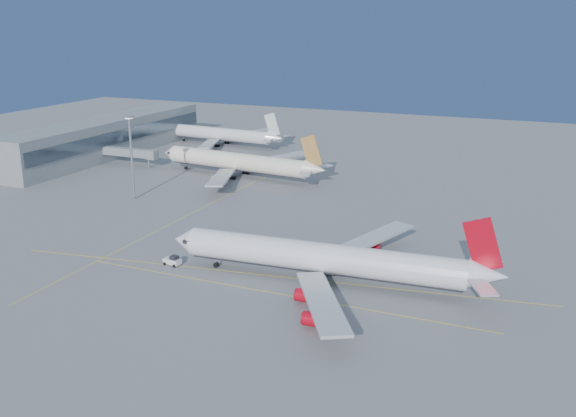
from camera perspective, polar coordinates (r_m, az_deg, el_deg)
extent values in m
plane|color=slate|center=(145.76, -0.76, -5.14)|extent=(500.00, 500.00, 0.00)
cube|color=gray|center=(273.35, -15.76, 6.13)|extent=(18.00, 110.00, 15.00)
cube|color=#3F4C59|center=(267.45, -14.24, 6.36)|extent=(0.40, 107.80, 5.00)
cube|color=gray|center=(251.52, -14.00, 4.87)|extent=(22.00, 3.00, 3.00)
cylinder|color=gray|center=(246.77, -12.28, 4.15)|extent=(0.70, 0.70, 5.20)
cube|color=gray|center=(245.10, -11.93, 4.71)|extent=(3.20, 3.60, 3.40)
cube|color=yellow|center=(132.09, -1.26, -7.51)|extent=(90.00, 0.18, 0.02)
cube|color=yellow|center=(140.70, -1.76, -5.96)|extent=(118.86, 16.88, 0.02)
cube|color=yellow|center=(188.68, -8.16, -0.22)|extent=(0.18, 140.00, 0.02)
cylinder|color=white|center=(135.48, 2.96, -4.35)|extent=(60.40, 10.04, 6.23)
cone|color=white|center=(147.46, -9.20, -2.79)|extent=(5.22, 6.52, 6.23)
cone|color=white|center=(130.38, 17.41, -5.67)|extent=(7.88, 6.38, 5.92)
cube|color=black|center=(146.31, -8.51, -2.64)|extent=(2.09, 6.01, 0.75)
cube|color=#B7B7BC|center=(119.29, 3.02, -8.24)|extent=(20.21, 29.80, 0.59)
cube|color=#B7B7BC|center=(150.66, 6.86, -2.96)|extent=(16.95, 30.90, 0.59)
cube|color=#AF0717|center=(128.35, 16.92, -3.11)|extent=(8.27, 1.01, 11.36)
cylinder|color=gray|center=(145.31, -6.43, -4.55)|extent=(0.26, 0.26, 2.47)
cylinder|color=black|center=(145.76, -6.42, -5.00)|extent=(1.23, 0.83, 1.18)
cylinder|color=gray|center=(132.68, 2.83, -6.56)|extent=(0.34, 0.34, 2.47)
cylinder|color=black|center=(133.17, 2.82, -7.05)|extent=(1.24, 1.04, 1.18)
cylinder|color=gray|center=(140.51, 3.88, -5.23)|extent=(0.34, 0.34, 2.47)
cylinder|color=black|center=(140.97, 3.87, -5.69)|extent=(1.24, 1.04, 1.18)
cylinder|color=#AF0717|center=(126.16, 1.85, -7.80)|extent=(5.31, 3.01, 2.68)
cylinder|color=#AF0717|center=(116.87, 2.57, -9.88)|extent=(5.31, 3.01, 2.68)
cylinder|color=#AF0717|center=(147.18, 4.69, -4.20)|extent=(5.31, 3.01, 2.68)
cylinder|color=#AF0717|center=(154.73, 7.23, -3.23)|extent=(5.31, 3.01, 2.68)
cylinder|color=white|center=(227.76, -4.61, 4.20)|extent=(55.59, 11.76, 6.06)
cone|color=white|center=(245.42, -10.45, 4.87)|extent=(5.39, 6.52, 6.06)
cone|color=white|center=(212.11, 2.46, 3.50)|extent=(8.00, 6.50, 5.75)
cube|color=black|center=(244.03, -10.10, 4.98)|extent=(2.29, 5.90, 0.74)
cube|color=#B7B7BC|center=(211.90, -5.95, 2.77)|extent=(15.34, 29.83, 0.58)
cube|color=#B7B7BC|center=(239.22, -1.34, 4.44)|extent=(20.39, 28.15, 0.58)
cube|color=#BB7F46|center=(211.56, 2.10, 5.11)|extent=(8.18, 1.32, 11.24)
cylinder|color=gray|center=(241.65, -9.07, 3.87)|extent=(0.26, 0.26, 2.44)
cylinder|color=black|center=(241.91, -9.05, 3.59)|extent=(1.24, 0.86, 1.17)
cylinder|color=gray|center=(224.51, -4.97, 3.05)|extent=(0.34, 0.34, 2.44)
cylinder|color=black|center=(224.80, -4.96, 2.75)|extent=(1.26, 1.07, 1.17)
cylinder|color=gray|center=(231.48, -3.77, 3.49)|extent=(0.34, 0.34, 2.44)
cylinder|color=black|center=(231.76, -3.77, 3.20)|extent=(1.26, 1.07, 1.17)
cylinder|color=#B7B7BC|center=(216.45, -6.14, 2.51)|extent=(5.35, 3.17, 2.66)
cylinder|color=#B7B7BC|center=(238.70, -2.34, 3.91)|extent=(5.35, 3.17, 2.66)
cylinder|color=white|center=(286.52, -6.07, 6.61)|extent=(49.52, 9.73, 5.51)
cone|color=white|center=(302.25, -10.30, 6.95)|extent=(4.89, 5.87, 5.51)
cone|color=white|center=(271.80, -1.14, 6.29)|extent=(7.32, 5.81, 5.24)
cube|color=black|center=(301.01, -10.03, 7.04)|extent=(2.02, 5.35, 0.69)
cube|color=#B7B7BC|center=(272.19, -7.04, 5.73)|extent=(14.29, 26.63, 0.54)
cube|color=#B7B7BC|center=(296.67, -3.70, 6.71)|extent=(18.02, 25.41, 0.54)
cube|color=silver|center=(271.60, -1.42, 7.45)|extent=(7.58, 1.09, 10.42)
cylinder|color=gray|center=(298.80, -9.27, 6.24)|extent=(0.24, 0.24, 2.26)
cylinder|color=black|center=(299.00, -9.26, 6.03)|extent=(1.14, 0.78, 1.08)
cylinder|color=gray|center=(283.37, -6.33, 5.80)|extent=(0.32, 0.32, 2.26)
cylinder|color=black|center=(283.58, -6.32, 5.58)|extent=(1.16, 0.98, 1.08)
cylinder|color=gray|center=(289.78, -5.45, 6.06)|extent=(0.32, 0.32, 2.26)
cylinder|color=black|center=(289.98, -5.44, 5.84)|extent=(1.16, 0.98, 1.08)
cylinder|color=#B7B7BC|center=(276.24, -7.18, 5.49)|extent=(4.92, 2.86, 2.46)
cylinder|color=#B7B7BC|center=(296.24, -4.43, 6.31)|extent=(4.92, 2.86, 2.46)
cube|color=white|center=(148.51, -10.24, -4.62)|extent=(4.24, 2.49, 1.21)
cube|color=black|center=(147.82, -10.08, -4.34)|extent=(1.81, 1.89, 0.90)
cylinder|color=black|center=(148.85, -10.91, -4.84)|extent=(0.74, 0.44, 0.70)
cylinder|color=black|center=(150.32, -10.38, -4.59)|extent=(0.74, 0.44, 0.70)
cylinder|color=black|center=(147.10, -10.08, -5.05)|extent=(0.74, 0.44, 0.70)
cylinder|color=black|center=(148.59, -9.55, -4.80)|extent=(0.74, 0.44, 0.70)
cylinder|color=gray|center=(202.24, -13.72, 4.30)|extent=(0.71, 0.71, 25.36)
cube|color=gray|center=(200.02, -13.97, 7.91)|extent=(2.23, 2.23, 0.51)
cube|color=white|center=(200.08, -13.96, 7.80)|extent=(1.62, 1.62, 0.25)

